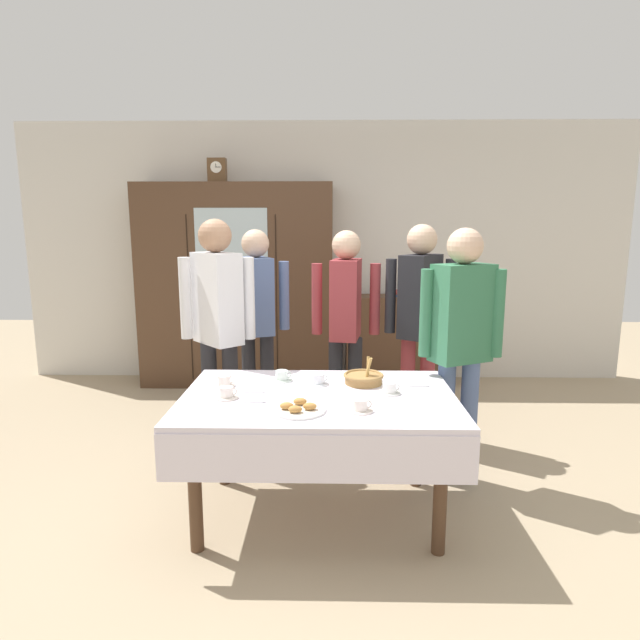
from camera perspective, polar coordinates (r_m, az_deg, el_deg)
The scene contains 23 objects.
ground_plane at distance 3.41m, azimuth -0.07°, elevation -18.60°, with size 12.00×12.00×0.00m, color tan.
back_wall at distance 5.65m, azimuth 0.49°, elevation 7.25°, with size 6.40×0.10×2.70m, color silver.
dining_table at distance 2.94m, azimuth -0.17°, elevation -10.22°, with size 1.52×1.00×0.72m.
wall_cabinet at distance 5.46m, azimuth -9.05°, elevation 3.67°, with size 1.97×0.46×2.06m.
mantel_clock at distance 5.49m, azimuth -11.13°, elevation 15.67°, with size 0.18×0.11×0.24m.
bookshelf_low at distance 5.57m, azimuth 8.66°, elevation -2.12°, with size 1.13×0.35×0.93m.
book_stack at distance 5.49m, azimuth 8.80°, elevation 2.88°, with size 0.17×0.21×0.05m.
tea_cup_near_left at distance 3.20m, azimuth -4.17°, elevation -6.14°, with size 0.13×0.13×0.06m.
tea_cup_far_left at distance 2.98m, azimuth 7.56°, elevation -7.42°, with size 0.13×0.13×0.06m.
tea_cup_mid_left at distance 3.13m, azimuth -10.37°, elevation -6.59°, with size 0.13×0.13×0.06m.
tea_cup_front_edge at distance 2.92m, azimuth -10.13°, elevation -7.84°, with size 0.13×0.13×0.06m.
tea_cup_center at distance 3.11m, azimuth -0.23°, elevation -6.52°, with size 0.13×0.13×0.06m.
tea_cup_back_edge at distance 2.69m, azimuth 4.42°, elevation -9.32°, with size 0.13×0.13×0.06m.
bread_basket at distance 3.14m, azimuth 4.77°, elevation -6.29°, with size 0.24×0.24×0.16m.
pastry_plate at distance 2.69m, azimuth -2.38°, elevation -9.58°, with size 0.28×0.28×0.05m.
spoon_mid_left at distance 2.84m, azimuth -6.71°, elevation -8.84°, with size 0.12×0.02×0.01m.
spoon_near_left at distance 2.99m, azimuth -6.75°, elevation -7.82°, with size 0.12×0.02×0.01m.
spoon_far_left at distance 3.14m, azimuth 11.13°, elevation -7.07°, with size 0.12×0.02×0.01m.
person_by_cabinet at distance 3.99m, azimuth 10.78°, elevation 0.90°, with size 0.52×0.41×1.66m.
person_behind_table_right at distance 3.70m, azimuth -11.07°, elevation 0.53°, with size 0.52×0.40×1.69m.
person_behind_table_left at distance 4.19m, azimuth -6.90°, elevation 1.06°, with size 0.52×0.41×1.62m.
person_beside_shelf at distance 3.37m, azimuth 15.09°, elevation -1.26°, with size 0.52×0.34×1.63m.
person_near_right_end at distance 3.99m, azimuth 2.82°, elevation 0.61°, with size 0.52×0.39×1.61m.
Camera 1 is at (0.06, -2.99, 1.65)m, focal length 29.40 mm.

